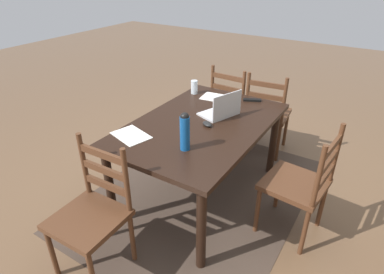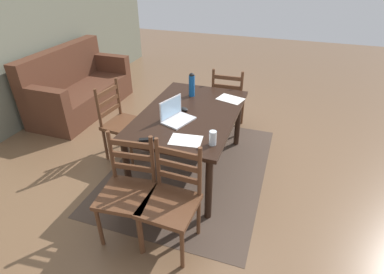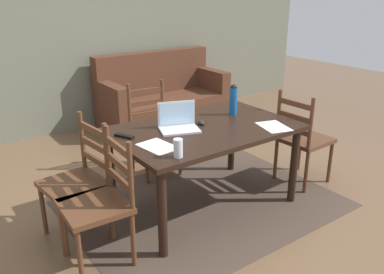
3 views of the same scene
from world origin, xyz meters
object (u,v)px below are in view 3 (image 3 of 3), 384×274
object	(u,v)px
chair_left_near	(100,203)
laptop	(178,123)
chair_far_head	(153,130)
drinking_glass	(178,148)
chair_right_near	(302,139)
tv_remote	(124,136)
computer_mouse	(201,122)
couch	(161,98)
water_bottle	(233,99)
dining_table	(204,137)
chair_left_far	(78,181)

from	to	relation	value
chair_left_near	laptop	distance (m)	0.97
chair_far_head	drinking_glass	world-z (taller)	chair_far_head
chair_right_near	tv_remote	xyz separation A→B (m)	(-1.74, 0.38, 0.30)
laptop	computer_mouse	distance (m)	0.24
chair_left_near	couch	bearing A→B (deg)	50.54
water_bottle	chair_right_near	bearing A→B (deg)	-26.97
laptop	water_bottle	bearing A→B (deg)	3.22
dining_table	water_bottle	world-z (taller)	water_bottle
chair_left_near	water_bottle	size ratio (longest dim) A/B	3.29
chair_far_head	water_bottle	world-z (taller)	water_bottle
couch	water_bottle	distance (m)	2.25
couch	chair_far_head	bearing A→B (deg)	-124.58
computer_mouse	water_bottle	bearing A→B (deg)	33.25
chair_right_near	tv_remote	distance (m)	1.80
computer_mouse	chair_right_near	bearing A→B (deg)	11.67
chair_left_far	chair_right_near	size ratio (longest dim) A/B	1.00
chair_left_far	computer_mouse	bearing A→B (deg)	-6.94
drinking_glass	tv_remote	size ratio (longest dim) A/B	0.80
drinking_glass	tv_remote	bearing A→B (deg)	102.30
couch	drinking_glass	bearing A→B (deg)	-119.35
couch	tv_remote	world-z (taller)	couch
dining_table	drinking_glass	bearing A→B (deg)	-143.28
chair_left_near	tv_remote	distance (m)	0.63
chair_left_near	couch	world-z (taller)	couch
dining_table	tv_remote	distance (m)	0.70
chair_far_head	chair_right_near	bearing A→B (deg)	-45.41
dining_table	laptop	bearing A→B (deg)	157.97
chair_far_head	computer_mouse	size ratio (longest dim) A/B	9.50
laptop	computer_mouse	world-z (taller)	laptop
drinking_glass	computer_mouse	size ratio (longest dim) A/B	1.35
chair_far_head	chair_right_near	size ratio (longest dim) A/B	1.00
laptop	chair_left_near	bearing A→B (deg)	-161.33
computer_mouse	drinking_glass	bearing A→B (deg)	-113.29
couch	tv_remote	xyz separation A→B (m)	(-1.62, -2.07, 0.41)
water_bottle	computer_mouse	distance (m)	0.43
chair_left_far	tv_remote	world-z (taller)	chair_left_far
dining_table	chair_left_far	xyz separation A→B (m)	(-1.07, 0.21, -0.20)
water_bottle	drinking_glass	bearing A→B (deg)	-151.58
couch	tv_remote	distance (m)	2.66
chair_left_far	drinking_glass	world-z (taller)	chair_left_far
laptop	tv_remote	size ratio (longest dim) A/B	2.21
drinking_glass	tv_remote	world-z (taller)	drinking_glass
chair_right_near	water_bottle	world-z (taller)	water_bottle
chair_right_near	chair_left_near	bearing A→B (deg)	-179.98
chair_left_far	chair_right_near	distance (m)	2.18
water_bottle	drinking_glass	distance (m)	1.11
laptop	tv_remote	world-z (taller)	laptop
chair_far_head	drinking_glass	bearing A→B (deg)	-113.09
dining_table	computer_mouse	bearing A→B (deg)	72.65
tv_remote	chair_left_far	bearing A→B (deg)	150.37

